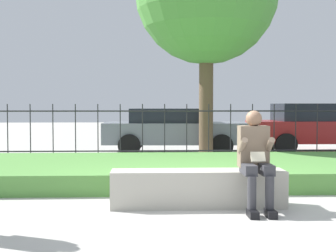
% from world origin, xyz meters
% --- Properties ---
extents(ground_plane, '(60.00, 60.00, 0.00)m').
position_xyz_m(ground_plane, '(0.00, 0.00, 0.00)').
color(ground_plane, '#B2AFA8').
extents(stone_bench, '(2.32, 0.46, 0.49)m').
position_xyz_m(stone_bench, '(0.01, 0.00, 0.22)').
color(stone_bench, '#B7B2A3').
rests_on(stone_bench, ground_plane).
extents(person_seated_reader, '(0.42, 0.73, 1.29)m').
position_xyz_m(person_seated_reader, '(0.71, -0.27, 0.71)').
color(person_seated_reader, black).
rests_on(person_seated_reader, ground_plane).
extents(grass_berm, '(10.35, 3.33, 0.32)m').
position_xyz_m(grass_berm, '(0.00, 2.36, 0.16)').
color(grass_berm, '#569342').
rests_on(grass_berm, ground_plane).
extents(iron_fence, '(8.35, 0.03, 1.38)m').
position_xyz_m(iron_fence, '(-0.00, 4.81, 0.72)').
color(iron_fence, '#232326').
rests_on(iron_fence, ground_plane).
extents(car_parked_right, '(4.00, 1.83, 1.40)m').
position_xyz_m(car_parked_right, '(4.24, 6.99, 0.74)').
color(car_parked_right, maroon).
rests_on(car_parked_right, ground_plane).
extents(car_parked_center, '(4.00, 1.98, 1.26)m').
position_xyz_m(car_parked_center, '(0.07, 6.86, 0.68)').
color(car_parked_center, slate).
rests_on(car_parked_center, ground_plane).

